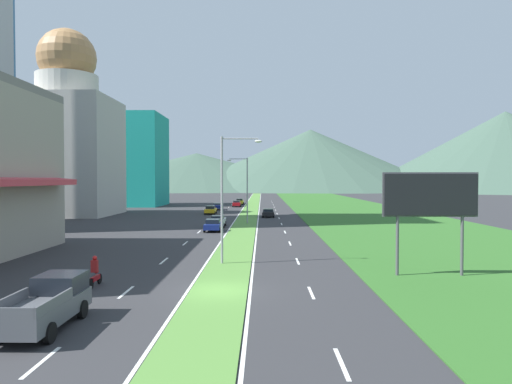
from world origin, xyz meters
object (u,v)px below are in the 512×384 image
at_px(car_1, 211,210).
at_px(car_3, 240,201).
at_px(street_lamp_near, 226,191).
at_px(car_0, 268,213).
at_px(car_6, 213,225).
at_px(car_2, 218,206).
at_px(car_4, 218,221).
at_px(billboard_roadside, 430,198).
at_px(car_5, 237,204).
at_px(pickup_truck_0, 48,304).
at_px(street_lamp_mid, 245,186).
at_px(motorcycle_rider, 95,274).

xyz_separation_m(car_1, car_3, (3.69, 32.03, -0.01)).
relative_size(street_lamp_near, car_3, 1.99).
bearing_deg(car_0, car_6, -17.84).
relative_size(street_lamp_near, car_2, 2.04).
bearing_deg(car_4, billboard_roadside, -151.95).
bearing_deg(billboard_roadside, car_5, 102.29).
height_order(car_1, car_6, car_1).
bearing_deg(street_lamp_near, car_0, 85.22).
height_order(car_0, pickup_truck_0, pickup_truck_0).
relative_size(billboard_roadside, car_1, 1.40).
height_order(car_3, car_4, car_4).
bearing_deg(street_lamp_near, street_lamp_mid, 89.60).
bearing_deg(street_lamp_near, car_2, 96.04).
bearing_deg(car_3, street_lamp_mid, -176.38).
distance_m(billboard_roadside, car_0, 48.43).
xyz_separation_m(car_0, pickup_truck_0, (-10.01, -57.79, 0.28)).
height_order(billboard_roadside, car_0, billboard_roadside).
relative_size(street_lamp_near, car_1, 1.96).
distance_m(car_1, motorcycle_rider, 56.91).
bearing_deg(car_2, pickup_truck_0, -179.92).
bearing_deg(street_lamp_near, car_6, 98.58).
distance_m(car_5, motorcycle_rider, 79.26).
distance_m(car_6, motorcycle_rider, 29.24).
xyz_separation_m(billboard_roadside, car_5, (-16.57, 76.05, -4.27)).
bearing_deg(car_3, car_5, 178.80).
relative_size(car_5, pickup_truck_0, 0.75).
bearing_deg(motorcycle_rider, street_lamp_near, -44.21).
bearing_deg(street_lamp_mid, pickup_truck_0, -98.22).
xyz_separation_m(car_1, car_6, (3.40, -27.92, -0.01)).
bearing_deg(car_6, car_5, -0.10).
xyz_separation_m(car_4, car_5, (0.02, 44.91, -0.03)).
height_order(street_lamp_mid, billboard_roadside, street_lamp_mid).
height_order(car_3, pickup_truck_0, pickup_truck_0).
xyz_separation_m(street_lamp_near, car_5, (-3.19, 71.87, -4.65)).
relative_size(car_0, car_2, 0.88).
relative_size(street_lamp_near, street_lamp_mid, 1.01).
height_order(street_lamp_mid, car_0, street_lamp_mid).
bearing_deg(car_1, street_lamp_mid, -159.56).
xyz_separation_m(car_2, car_5, (3.33, 10.35, 0.01)).
distance_m(car_2, car_4, 34.71).
xyz_separation_m(car_3, car_6, (-0.29, -59.95, 0.00)).
distance_m(street_lamp_mid, car_2, 31.45).
xyz_separation_m(car_6, motorcycle_rider, (-3.82, -28.99, -0.00)).
bearing_deg(car_2, street_lamp_near, -173.96).
height_order(billboard_roadside, pickup_truck_0, billboard_roadside).
xyz_separation_m(car_2, car_3, (3.53, 20.14, 0.02)).
xyz_separation_m(car_4, car_6, (-0.07, -5.26, -0.03)).
distance_m(billboard_roadside, car_1, 57.58).
xyz_separation_m(billboard_roadside, car_2, (-19.90, 65.70, -4.29)).
bearing_deg(car_1, car_6, -173.06).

